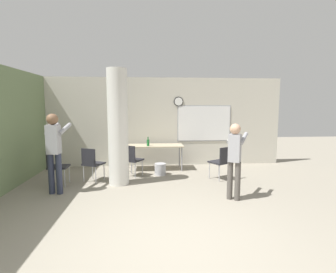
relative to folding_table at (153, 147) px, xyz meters
name	(u,v)px	position (x,y,z in m)	size (l,w,h in m)	color
ground_plane	(173,248)	(0.17, -4.45, -0.70)	(24.00, 24.00, 0.00)	gray
wall_back	(158,122)	(0.20, 0.61, 0.70)	(8.00, 0.15, 2.80)	beige
support_pillar	(118,127)	(-0.87, -1.40, 0.70)	(0.49, 0.49, 2.80)	silver
folding_table	(153,147)	(0.00, 0.00, 0.00)	(1.81, 0.69, 0.74)	tan
bottle_on_table	(148,143)	(-0.14, -0.15, 0.15)	(0.08, 0.08, 0.27)	#1E6B2D
waste_bin	(160,169)	(0.19, -0.64, -0.53)	(0.31, 0.31, 0.32)	#B2B2B7
chair_mid_room	(221,160)	(1.75, -1.24, -0.19)	(0.60, 0.60, 0.87)	#232328
chair_near_pillar	(92,162)	(-1.56, -1.17, -0.19)	(0.59, 0.59, 0.87)	#232328
chair_by_left_wall	(56,164)	(-2.38, -1.37, -0.19)	(0.44, 0.44, 0.87)	#232328
chair_table_left	(132,158)	(-0.59, -0.78, -0.19)	(0.60, 0.60, 0.87)	#232328
person_playing_side	(235,155)	(1.60, -2.68, 0.23)	(0.55, 0.65, 1.57)	#514C47
person_watching_back	(54,147)	(-2.17, -2.00, 0.34)	(0.45, 0.67, 1.76)	#2D3347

